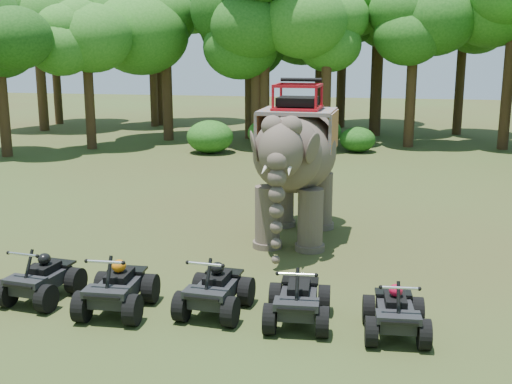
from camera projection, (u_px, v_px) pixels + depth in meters
ground at (246, 286)px, 14.46m from camera, size 110.00×110.00×0.00m
elephant at (296, 161)px, 17.66m from camera, size 2.48×5.30×4.39m
atv_0 at (41, 273)px, 13.53m from camera, size 1.38×1.77×1.21m
atv_1 at (117, 281)px, 12.91m from camera, size 1.34×1.80×1.29m
atv_2 at (215, 283)px, 12.87m from camera, size 1.37×1.78×1.25m
atv_3 at (298, 293)px, 12.37m from camera, size 1.32×1.74×1.24m
atv_4 at (396, 306)px, 11.86m from camera, size 1.26×1.65×1.17m
tree_0 at (326, 77)px, 32.91m from camera, size 5.20×5.20×7.42m
tree_1 at (412, 70)px, 33.53m from camera, size 5.70×5.70×8.14m
tree_2 at (509, 67)px, 32.68m from camera, size 5.96×5.96×8.51m
tree_25 at (1, 83)px, 30.63m from camera, size 4.98×4.98×7.12m
tree_26 at (88, 82)px, 33.00m from camera, size 4.86×4.86×6.95m
tree_27 at (166, 61)px, 35.92m from camera, size 6.28×6.28×8.97m
tree_28 at (249, 72)px, 36.72m from camera, size 5.34×5.34×7.62m
tree_29 at (153, 73)px, 42.44m from camera, size 4.96×4.96×7.08m
tree_30 at (320, 59)px, 39.18m from camera, size 6.33×6.33×9.04m
tree_33 at (39, 48)px, 39.93m from camera, size 7.26×7.26×10.37m
tree_34 at (265, 78)px, 33.65m from camera, size 5.10×5.10×7.28m
tree_35 at (461, 66)px, 38.37m from camera, size 5.74×5.74×8.20m
tree_36 at (378, 60)px, 37.84m from camera, size 6.29×6.29×8.99m
tree_37 at (257, 50)px, 33.52m from camera, size 7.09×7.09×10.13m
tree_38 at (55, 62)px, 43.72m from camera, size 5.90×5.90×8.43m
tree_40 at (377, 54)px, 39.08m from camera, size 6.74×6.74×9.63m
tree_41 at (342, 50)px, 41.66m from camera, size 7.08×7.08×10.12m
tree_42 at (159, 53)px, 42.83m from camera, size 6.76×6.76×9.66m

